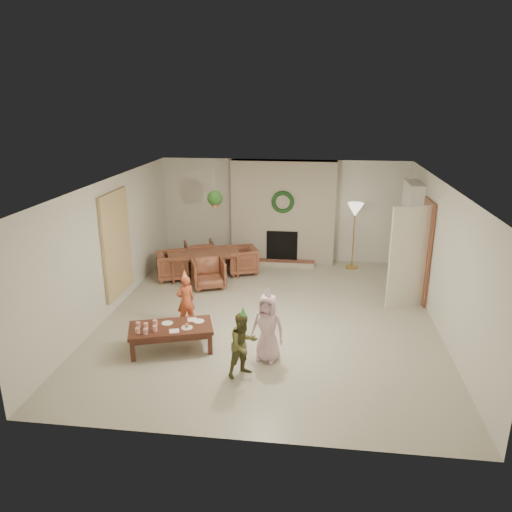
% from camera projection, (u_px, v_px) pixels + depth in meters
% --- Properties ---
extents(floor, '(7.00, 7.00, 0.00)m').
position_uv_depth(floor, '(269.00, 316.00, 9.13)').
color(floor, '#B7B29E').
rests_on(floor, ground).
extents(ceiling, '(7.00, 7.00, 0.00)m').
position_uv_depth(ceiling, '(270.00, 183.00, 8.36)').
color(ceiling, white).
rests_on(ceiling, wall_back).
extents(wall_back, '(7.00, 0.00, 7.00)m').
position_uv_depth(wall_back, '(284.00, 210.00, 12.05)').
color(wall_back, silver).
rests_on(wall_back, floor).
extents(wall_front, '(7.00, 0.00, 7.00)m').
position_uv_depth(wall_front, '(239.00, 347.00, 5.44)').
color(wall_front, silver).
rests_on(wall_front, floor).
extents(wall_left, '(0.00, 7.00, 7.00)m').
position_uv_depth(wall_left, '(110.00, 247.00, 9.10)').
color(wall_left, silver).
rests_on(wall_left, floor).
extents(wall_right, '(0.00, 7.00, 7.00)m').
position_uv_depth(wall_right, '(443.00, 259.00, 8.39)').
color(wall_right, silver).
rests_on(wall_right, floor).
extents(fireplace_mass, '(2.50, 0.40, 2.50)m').
position_uv_depth(fireplace_mass, '(283.00, 212.00, 11.86)').
color(fireplace_mass, '#4E1D14').
rests_on(fireplace_mass, floor).
extents(fireplace_hearth, '(1.60, 0.30, 0.12)m').
position_uv_depth(fireplace_hearth, '(281.00, 263.00, 11.90)').
color(fireplace_hearth, maroon).
rests_on(fireplace_hearth, floor).
extents(fireplace_firebox, '(0.75, 0.12, 0.75)m').
position_uv_depth(fireplace_firebox, '(282.00, 246.00, 11.94)').
color(fireplace_firebox, black).
rests_on(fireplace_firebox, floor).
extents(fireplace_wreath, '(0.54, 0.10, 0.54)m').
position_uv_depth(fireplace_wreath, '(283.00, 202.00, 11.55)').
color(fireplace_wreath, '#163C19').
rests_on(fireplace_wreath, fireplace_mass).
extents(floor_lamp_base, '(0.30, 0.30, 0.03)m').
position_uv_depth(floor_lamp_base, '(352.00, 267.00, 11.76)').
color(floor_lamp_base, gold).
rests_on(floor_lamp_base, floor).
extents(floor_lamp_post, '(0.03, 0.03, 1.42)m').
position_uv_depth(floor_lamp_post, '(354.00, 238.00, 11.53)').
color(floor_lamp_post, gold).
rests_on(floor_lamp_post, floor).
extents(floor_lamp_shade, '(0.38, 0.38, 0.32)m').
position_uv_depth(floor_lamp_shade, '(355.00, 210.00, 11.32)').
color(floor_lamp_shade, beige).
rests_on(floor_lamp_shade, floor_lamp_post).
extents(bookshelf_carcass, '(0.30, 1.00, 2.20)m').
position_uv_depth(bookshelf_carcass, '(410.00, 233.00, 10.62)').
color(bookshelf_carcass, white).
rests_on(bookshelf_carcass, floor).
extents(bookshelf_shelf_a, '(0.30, 0.92, 0.03)m').
position_uv_depth(bookshelf_shelf_a, '(406.00, 261.00, 10.83)').
color(bookshelf_shelf_a, white).
rests_on(bookshelf_shelf_a, bookshelf_carcass).
extents(bookshelf_shelf_b, '(0.30, 0.92, 0.03)m').
position_uv_depth(bookshelf_shelf_b, '(408.00, 244.00, 10.70)').
color(bookshelf_shelf_b, white).
rests_on(bookshelf_shelf_b, bookshelf_carcass).
extents(bookshelf_shelf_c, '(0.30, 0.92, 0.03)m').
position_uv_depth(bookshelf_shelf_c, '(409.00, 226.00, 10.58)').
color(bookshelf_shelf_c, white).
rests_on(bookshelf_shelf_c, bookshelf_carcass).
extents(bookshelf_shelf_d, '(0.30, 0.92, 0.03)m').
position_uv_depth(bookshelf_shelf_d, '(411.00, 208.00, 10.46)').
color(bookshelf_shelf_d, white).
rests_on(bookshelf_shelf_d, bookshelf_carcass).
extents(books_row_lower, '(0.20, 0.40, 0.24)m').
position_uv_depth(books_row_lower, '(407.00, 257.00, 10.64)').
color(books_row_lower, red).
rests_on(books_row_lower, bookshelf_shelf_a).
extents(books_row_mid, '(0.20, 0.44, 0.24)m').
position_uv_depth(books_row_mid, '(407.00, 237.00, 10.71)').
color(books_row_mid, '#274990').
rests_on(books_row_mid, bookshelf_shelf_b).
extents(books_row_upper, '(0.20, 0.36, 0.22)m').
position_uv_depth(books_row_upper, '(410.00, 221.00, 10.45)').
color(books_row_upper, gold).
rests_on(books_row_upper, bookshelf_shelf_c).
extents(door_frame, '(0.05, 0.86, 2.04)m').
position_uv_depth(door_frame, '(425.00, 251.00, 9.60)').
color(door_frame, brown).
rests_on(door_frame, floor).
extents(door_leaf, '(0.77, 0.32, 2.00)m').
position_uv_depth(door_leaf, '(409.00, 258.00, 9.29)').
color(door_leaf, beige).
rests_on(door_leaf, floor).
extents(curtain_panel, '(0.06, 1.20, 2.00)m').
position_uv_depth(curtain_panel, '(116.00, 244.00, 9.29)').
color(curtain_panel, beige).
rests_on(curtain_panel, wall_left).
extents(dining_table, '(1.82, 1.42, 0.56)m').
position_uv_depth(dining_table, '(204.00, 264.00, 11.12)').
color(dining_table, brown).
rests_on(dining_table, floor).
extents(dining_chair_near, '(0.87, 0.88, 0.62)m').
position_uv_depth(dining_chair_near, '(208.00, 273.00, 10.46)').
color(dining_chair_near, brown).
rests_on(dining_chair_near, floor).
extents(dining_chair_far, '(0.87, 0.88, 0.62)m').
position_uv_depth(dining_chair_far, '(199.00, 254.00, 11.76)').
color(dining_chair_far, brown).
rests_on(dining_chair_far, floor).
extents(dining_chair_left, '(0.88, 0.87, 0.62)m').
position_uv_depth(dining_chair_left, '(173.00, 266.00, 10.94)').
color(dining_chair_left, brown).
rests_on(dining_chair_left, floor).
extents(dining_chair_right, '(0.88, 0.87, 0.62)m').
position_uv_depth(dining_chair_right, '(241.00, 260.00, 11.31)').
color(dining_chair_right, brown).
rests_on(dining_chair_right, floor).
extents(hanging_plant_cord, '(0.01, 0.01, 0.70)m').
position_uv_depth(hanging_plant_cord, '(215.00, 187.00, 10.04)').
color(hanging_plant_cord, tan).
rests_on(hanging_plant_cord, ceiling).
extents(hanging_plant_pot, '(0.16, 0.16, 0.12)m').
position_uv_depth(hanging_plant_pot, '(215.00, 204.00, 10.15)').
color(hanging_plant_pot, '#9E4B32').
rests_on(hanging_plant_pot, hanging_plant_cord).
extents(hanging_plant_foliage, '(0.32, 0.32, 0.32)m').
position_uv_depth(hanging_plant_foliage, '(215.00, 198.00, 10.11)').
color(hanging_plant_foliage, '#1C4416').
rests_on(hanging_plant_foliage, hanging_plant_pot).
extents(coffee_table_top, '(1.46, 1.04, 0.06)m').
position_uv_depth(coffee_table_top, '(171.00, 328.00, 7.83)').
color(coffee_table_top, '#50271A').
rests_on(coffee_table_top, floor).
extents(coffee_table_apron, '(1.33, 0.91, 0.08)m').
position_uv_depth(coffee_table_apron, '(171.00, 332.00, 7.85)').
color(coffee_table_apron, '#50271A').
rests_on(coffee_table_apron, floor).
extents(coffee_leg_fl, '(0.09, 0.09, 0.35)m').
position_uv_depth(coffee_leg_fl, '(133.00, 351.00, 7.54)').
color(coffee_leg_fl, '#50271A').
rests_on(coffee_leg_fl, floor).
extents(coffee_leg_fr, '(0.09, 0.09, 0.35)m').
position_uv_depth(coffee_leg_fr, '(210.00, 344.00, 7.75)').
color(coffee_leg_fr, '#50271A').
rests_on(coffee_leg_fr, floor).
extents(coffee_leg_bl, '(0.09, 0.09, 0.35)m').
position_uv_depth(coffee_leg_bl, '(134.00, 335.00, 8.04)').
color(coffee_leg_bl, '#50271A').
rests_on(coffee_leg_bl, floor).
extents(coffee_leg_br, '(0.09, 0.09, 0.35)m').
position_uv_depth(coffee_leg_br, '(207.00, 329.00, 8.25)').
color(coffee_leg_br, '#50271A').
rests_on(coffee_leg_br, floor).
extents(cup_a, '(0.09, 0.09, 0.09)m').
position_uv_depth(cup_a, '(138.00, 331.00, 7.58)').
color(cup_a, white).
rests_on(cup_a, coffee_table_top).
extents(cup_b, '(0.09, 0.09, 0.09)m').
position_uv_depth(cup_b, '(138.00, 325.00, 7.77)').
color(cup_b, white).
rests_on(cup_b, coffee_table_top).
extents(cup_c, '(0.09, 0.09, 0.09)m').
position_uv_depth(cup_c, '(146.00, 331.00, 7.55)').
color(cup_c, white).
rests_on(cup_c, coffee_table_top).
extents(cup_d, '(0.09, 0.09, 0.09)m').
position_uv_depth(cup_d, '(146.00, 326.00, 7.74)').
color(cup_d, white).
rests_on(cup_d, coffee_table_top).
extents(cup_e, '(0.09, 0.09, 0.09)m').
position_uv_depth(cup_e, '(155.00, 328.00, 7.65)').
color(cup_e, white).
rests_on(cup_e, coffee_table_top).
extents(cup_f, '(0.09, 0.09, 0.09)m').
position_uv_depth(cup_f, '(155.00, 323.00, 7.84)').
color(cup_f, white).
rests_on(cup_f, coffee_table_top).
extents(plate_a, '(0.23, 0.23, 0.01)m').
position_uv_depth(plate_a, '(167.00, 323.00, 7.93)').
color(plate_a, white).
rests_on(plate_a, coffee_table_top).
extents(plate_b, '(0.23, 0.23, 0.01)m').
position_uv_depth(plate_b, '(187.00, 328.00, 7.77)').
color(plate_b, white).
rests_on(plate_b, coffee_table_top).
extents(plate_c, '(0.23, 0.23, 0.01)m').
position_uv_depth(plate_c, '(199.00, 321.00, 8.00)').
color(plate_c, white).
rests_on(plate_c, coffee_table_top).
extents(food_scoop, '(0.09, 0.09, 0.07)m').
position_uv_depth(food_scoop, '(187.00, 325.00, 7.76)').
color(food_scoop, tan).
rests_on(food_scoop, plate_b).
extents(napkin_left, '(0.19, 0.19, 0.01)m').
position_uv_depth(napkin_left, '(174.00, 331.00, 7.66)').
color(napkin_left, '#FFBBBF').
rests_on(napkin_left, coffee_table_top).
extents(napkin_right, '(0.19, 0.19, 0.01)m').
position_uv_depth(napkin_right, '(192.00, 320.00, 8.05)').
color(napkin_right, '#FFBBBF').
rests_on(napkin_right, coffee_table_top).
extents(child_red, '(0.40, 0.38, 0.93)m').
position_uv_depth(child_red, '(186.00, 301.00, 8.66)').
color(child_red, '#BF4A28').
rests_on(child_red, floor).
extents(party_hat_red, '(0.16, 0.16, 0.18)m').
position_uv_depth(party_hat_red, '(184.00, 274.00, 8.51)').
color(party_hat_red, '#E6B54C').
rests_on(party_hat_red, child_red).
extents(child_plaid, '(0.60, 0.60, 0.98)m').
position_uv_depth(child_plaid, '(243.00, 345.00, 7.06)').
color(child_plaid, brown).
rests_on(child_plaid, floor).
extents(party_hat_plaid, '(0.15, 0.15, 0.16)m').
position_uv_depth(party_hat_plaid, '(243.00, 311.00, 6.90)').
color(party_hat_plaid, '#55C655').
rests_on(party_hat_plaid, child_plaid).
extents(child_pink, '(0.60, 0.47, 1.09)m').
position_uv_depth(child_pink, '(268.00, 328.00, 7.47)').
color(child_pink, '#F1C1D3').
rests_on(child_pink, floor).
extents(party_hat_pink, '(0.19, 0.19, 0.20)m').
position_uv_depth(party_hat_pink, '(268.00, 292.00, 7.29)').
color(party_hat_pink, silver).
rests_on(party_hat_pink, child_pink).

